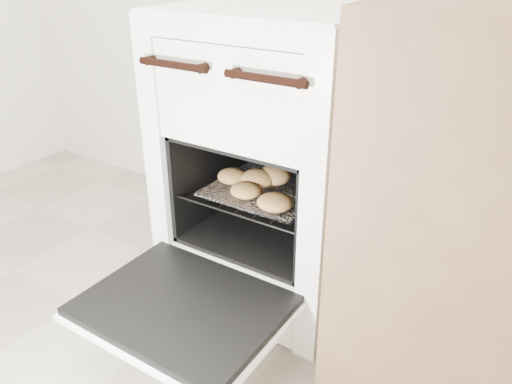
# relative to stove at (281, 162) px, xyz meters

# --- Properties ---
(stove) EXTENTS (0.58, 0.65, 0.89)m
(stove) POSITION_rel_stove_xyz_m (0.00, 0.00, 0.00)
(stove) COLOR white
(stove) RESTS_ON ground
(oven_door) EXTENTS (0.52, 0.41, 0.04)m
(oven_door) POSITION_rel_stove_xyz_m (0.00, -0.49, -0.24)
(oven_door) COLOR black
(oven_door) RESTS_ON stove
(oven_rack) EXTENTS (0.42, 0.41, 0.01)m
(oven_rack) POSITION_rel_stove_xyz_m (-0.00, -0.06, -0.07)
(oven_rack) COLOR black
(oven_rack) RESTS_ON stove
(foil_sheet) EXTENTS (0.33, 0.29, 0.01)m
(foil_sheet) POSITION_rel_stove_xyz_m (0.00, -0.08, -0.06)
(foil_sheet) COLOR white
(foil_sheet) RESTS_ON oven_rack
(baked_rolls) EXTENTS (0.34, 0.27, 0.05)m
(baked_rolls) POSITION_rel_stove_xyz_m (-0.01, -0.10, -0.04)
(baked_rolls) COLOR tan
(baked_rolls) RESTS_ON foil_sheet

